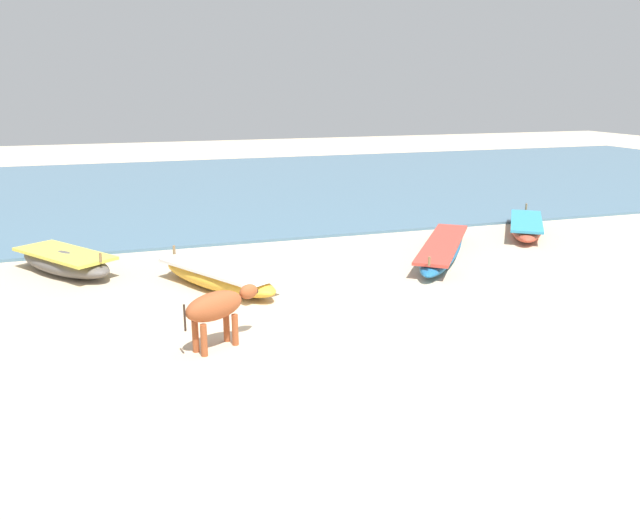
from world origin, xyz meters
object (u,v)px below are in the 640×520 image
fishing_boat_2 (218,276)px  cow_adult_rust (217,308)px  fishing_boat_0 (65,262)px  fishing_boat_4 (442,249)px  fishing_boat_1 (526,226)px

fishing_boat_2 → cow_adult_rust: bearing=140.6°
fishing_boat_0 → fishing_boat_4: size_ratio=0.70×
fishing_boat_0 → cow_adult_rust: bearing=-8.9°
fishing_boat_1 → fishing_boat_4: (-3.58, -1.53, -0.01)m
cow_adult_rust → fishing_boat_2: bearing=53.4°
fishing_boat_0 → fishing_boat_2: 3.87m
fishing_boat_0 → fishing_boat_2: bearing=20.4°
fishing_boat_1 → fishing_boat_4: 3.89m
fishing_boat_1 → fishing_boat_4: size_ratio=0.76×
fishing_boat_2 → fishing_boat_0: bearing=25.6°
fishing_boat_2 → fishing_boat_4: 5.83m
fishing_boat_1 → fishing_boat_4: bearing=148.1°
fishing_boat_1 → cow_adult_rust: (-9.88, -5.43, 0.47)m
fishing_boat_0 → cow_adult_rust: cow_adult_rust is taller
fishing_boat_1 → fishing_boat_2: 9.62m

